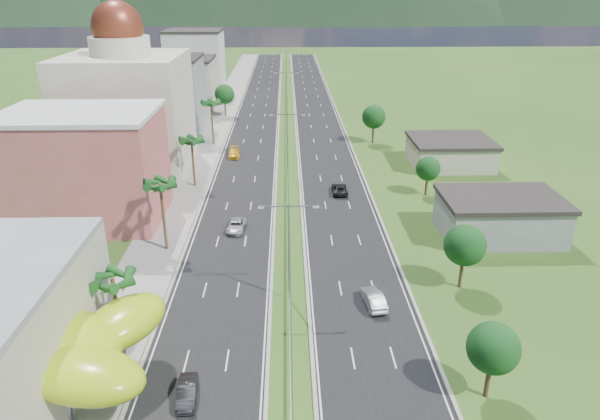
{
  "coord_description": "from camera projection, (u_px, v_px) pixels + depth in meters",
  "views": [
    {
      "loc": [
        -0.11,
        -38.97,
        31.33
      ],
      "look_at": [
        1.34,
        17.91,
        7.0
      ],
      "focal_mm": 32.0,
      "sensor_mm": 36.0,
      "label": 1
    }
  ],
  "objects": [
    {
      "name": "ground",
      "position": [
        290.0,
        359.0,
        48.14
      ],
      "size": [
        500.0,
        500.0,
        0.0
      ],
      "primitive_type": "plane",
      "color": "#2D5119",
      "rests_on": "ground"
    },
    {
      "name": "road_left",
      "position": [
        256.0,
        121.0,
        130.68
      ],
      "size": [
        11.0,
        260.0,
        0.04
      ],
      "primitive_type": "cube",
      "color": "black",
      "rests_on": "ground"
    },
    {
      "name": "road_right",
      "position": [
        318.0,
        121.0,
        131.03
      ],
      "size": [
        11.0,
        260.0,
        0.04
      ],
      "primitive_type": "cube",
      "color": "black",
      "rests_on": "ground"
    },
    {
      "name": "sidewalk_left",
      "position": [
        218.0,
        121.0,
        130.44
      ],
      "size": [
        7.0,
        260.0,
        0.12
      ],
      "primitive_type": "cube",
      "color": "gray",
      "rests_on": "ground"
    },
    {
      "name": "median_guardrail",
      "position": [
        287.0,
        138.0,
        114.07
      ],
      "size": [
        0.1,
        216.06,
        0.76
      ],
      "color": "gray",
      "rests_on": "ground"
    },
    {
      "name": "streetlight_median_b",
      "position": [
        289.0,
        243.0,
        54.68
      ],
      "size": [
        6.04,
        0.25,
        11.0
      ],
      "color": "gray",
      "rests_on": "ground"
    },
    {
      "name": "streetlight_median_c",
      "position": [
        287.0,
        138.0,
        91.45
      ],
      "size": [
        6.04,
        0.25,
        11.0
      ],
      "color": "gray",
      "rests_on": "ground"
    },
    {
      "name": "streetlight_median_d",
      "position": [
        287.0,
        89.0,
        132.81
      ],
      "size": [
        6.04,
        0.25,
        11.0
      ],
      "color": "gray",
      "rests_on": "ground"
    },
    {
      "name": "streetlight_median_e",
      "position": [
        286.0,
        64.0,
        174.17
      ],
      "size": [
        6.04,
        0.25,
        11.0
      ],
      "color": "gray",
      "rests_on": "ground"
    },
    {
      "name": "lime_canopy",
      "position": [
        36.0,
        345.0,
        42.03
      ],
      "size": [
        18.0,
        15.0,
        7.4
      ],
      "color": "#A6C813",
      "rests_on": "ground"
    },
    {
      "name": "pink_shophouse",
      "position": [
        86.0,
        169.0,
        73.95
      ],
      "size": [
        20.0,
        15.0,
        15.0
      ],
      "primitive_type": "cube",
      "color": "#B7564B",
      "rests_on": "ground"
    },
    {
      "name": "domed_building",
      "position": [
        127.0,
        106.0,
        93.57
      ],
      "size": [
        20.0,
        20.0,
        28.7
      ],
      "color": "beige",
      "rests_on": "ground"
    },
    {
      "name": "midrise_grey",
      "position": [
        165.0,
        97.0,
        117.9
      ],
      "size": [
        16.0,
        15.0,
        16.0
      ],
      "primitive_type": "cube",
      "color": "gray",
      "rests_on": "ground"
    },
    {
      "name": "midrise_beige",
      "position": [
        183.0,
        86.0,
        138.71
      ],
      "size": [
        16.0,
        15.0,
        13.0
      ],
      "primitive_type": "cube",
      "color": "#BBB39A",
      "rests_on": "ground"
    },
    {
      "name": "midrise_white",
      "position": [
        196.0,
        63.0,
        158.87
      ],
      "size": [
        16.0,
        15.0,
        18.0
      ],
      "primitive_type": "cube",
      "color": "silver",
      "rests_on": "ground"
    },
    {
      "name": "shed_near",
      "position": [
        499.0,
        218.0,
        70.79
      ],
      "size": [
        15.0,
        10.0,
        5.0
      ],
      "primitive_type": "cube",
      "color": "gray",
      "rests_on": "ground"
    },
    {
      "name": "shed_far",
      "position": [
        450.0,
        153.0,
        98.53
      ],
      "size": [
        14.0,
        12.0,
        4.4
      ],
      "primitive_type": "cube",
      "color": "#BBB39A",
      "rests_on": "ground"
    },
    {
      "name": "palm_tree_b",
      "position": [
        113.0,
        282.0,
        46.84
      ],
      "size": [
        3.6,
        3.6,
        8.1
      ],
      "color": "#47301C",
      "rests_on": "ground"
    },
    {
      "name": "palm_tree_c",
      "position": [
        160.0,
        187.0,
        64.66
      ],
      "size": [
        3.6,
        3.6,
        9.6
      ],
      "color": "#47301C",
      "rests_on": "ground"
    },
    {
      "name": "palm_tree_d",
      "position": [
        192.0,
        142.0,
        86.17
      ],
      "size": [
        3.6,
        3.6,
        8.6
      ],
      "color": "#47301C",
      "rests_on": "ground"
    },
    {
      "name": "palm_tree_e",
      "position": [
        211.0,
        105.0,
        108.85
      ],
      "size": [
        3.6,
        3.6,
        9.4
      ],
      "color": "#47301C",
      "rests_on": "ground"
    },
    {
      "name": "leafy_tree_lfar",
      "position": [
        225.0,
        94.0,
        132.9
      ],
      "size": [
        4.9,
        4.9,
        8.05
      ],
      "color": "#47301C",
      "rests_on": "ground"
    },
    {
      "name": "leafy_tree_ra",
      "position": [
        493.0,
        348.0,
        42.04
      ],
      "size": [
        4.2,
        4.2,
        6.9
      ],
      "color": "#47301C",
      "rests_on": "ground"
    },
    {
      "name": "leafy_tree_rb",
      "position": [
        465.0,
        245.0,
        57.58
      ],
      "size": [
        4.55,
        4.55,
        7.47
      ],
      "color": "#47301C",
      "rests_on": "ground"
    },
    {
      "name": "leafy_tree_rc",
      "position": [
        428.0,
        169.0,
        83.7
      ],
      "size": [
        3.85,
        3.85,
        6.33
      ],
      "color": "#47301C",
      "rests_on": "ground"
    },
    {
      "name": "leafy_tree_rd",
      "position": [
        374.0,
        117.0,
        110.71
      ],
      "size": [
        4.9,
        4.9,
        8.05
      ],
      "color": "#47301C",
      "rests_on": "ground"
    },
    {
      "name": "mountain_ridge",
      "position": [
        355.0,
        21.0,
        463.17
      ],
      "size": [
        860.0,
        140.0,
        90.0
      ],
      "primitive_type": null,
      "color": "black",
      "rests_on": "ground"
    },
    {
      "name": "car_dark_left",
      "position": [
        187.0,
        392.0,
        43.26
      ],
      "size": [
        1.8,
        4.35,
        1.4
      ],
      "primitive_type": "imported",
      "rotation": [
        0.0,
        0.0,
        0.08
      ],
      "color": "black",
      "rests_on": "road_left"
    },
    {
      "name": "car_silver_mid_left",
      "position": [
        236.0,
        226.0,
        72.86
      ],
      "size": [
        2.7,
        5.06,
        1.35
      ],
      "primitive_type": "imported",
      "rotation": [
        0.0,
        0.0,
        -0.1
      ],
      "color": "#A5A8AD",
      "rests_on": "road_left"
    },
    {
      "name": "car_yellow_far_left",
      "position": [
        234.0,
        153.0,
        103.66
      ],
      "size": [
        2.51,
        5.4,
        1.53
      ],
      "primitive_type": "imported",
      "rotation": [
        0.0,
        0.0,
        0.07
      ],
      "color": "gold",
      "rests_on": "road_left"
    },
    {
      "name": "car_silver_right",
      "position": [
        373.0,
        299.0,
        55.84
      ],
      "size": [
        2.39,
        5.1,
        1.62
      ],
      "primitive_type": "imported",
      "rotation": [
        0.0,
        0.0,
        3.28
      ],
      "color": "#97999E",
      "rests_on": "road_right"
    },
    {
      "name": "car_dark_far_right",
      "position": [
        340.0,
        189.0,
        85.68
      ],
      "size": [
        2.42,
        5.14,
        1.42
      ],
      "primitive_type": "imported",
      "rotation": [
        0.0,
        0.0,
        3.13
      ],
      "color": "black",
      "rests_on": "road_right"
    }
  ]
}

